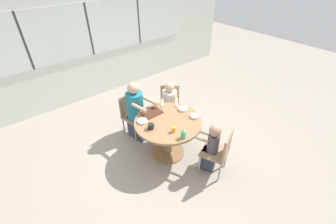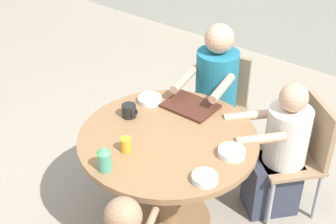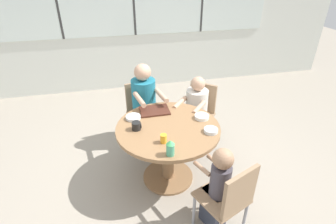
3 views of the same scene
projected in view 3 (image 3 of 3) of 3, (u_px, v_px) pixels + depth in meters
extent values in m
plane|color=gray|center=(168.00, 177.00, 3.20)|extent=(16.00, 16.00, 0.00)
cube|color=silver|center=(134.00, 16.00, 4.85)|extent=(8.40, 0.06, 2.80)
cube|color=silver|center=(134.00, 3.00, 4.71)|extent=(5.20, 0.02, 1.12)
cube|color=#333333|center=(57.00, 6.00, 4.45)|extent=(0.04, 0.01, 1.12)
cube|color=#333333|center=(134.00, 3.00, 4.70)|extent=(0.04, 0.01, 1.12)
cube|color=#333333|center=(202.00, 1.00, 4.95)|extent=(0.04, 0.01, 1.12)
cylinder|color=olive|center=(168.00, 128.00, 2.84)|extent=(1.13, 1.13, 0.04)
cylinder|color=olive|center=(168.00, 155.00, 3.02)|extent=(0.14, 0.14, 0.70)
cylinder|color=olive|center=(168.00, 176.00, 3.19)|extent=(0.60, 0.60, 0.03)
cube|color=#937556|center=(197.00, 117.00, 3.63)|extent=(0.56, 0.56, 0.03)
cube|color=#937556|center=(203.00, 97.00, 3.66)|extent=(0.31, 0.28, 0.42)
cylinder|color=#99999E|center=(203.00, 139.00, 3.54)|extent=(0.03, 0.03, 0.40)
cylinder|color=#99999E|center=(180.00, 132.00, 3.68)|extent=(0.03, 0.03, 0.40)
cylinder|color=#99999E|center=(212.00, 127.00, 3.80)|extent=(0.03, 0.03, 0.40)
cylinder|color=#99999E|center=(190.00, 121.00, 3.94)|extent=(0.03, 0.03, 0.40)
cube|color=#937556|center=(144.00, 115.00, 3.66)|extent=(0.47, 0.47, 0.03)
cube|color=#937556|center=(139.00, 96.00, 3.69)|extent=(0.38, 0.11, 0.42)
cylinder|color=#99999E|center=(160.00, 132.00, 3.69)|extent=(0.03, 0.03, 0.40)
cylinder|color=#99999E|center=(137.00, 137.00, 3.58)|extent=(0.03, 0.03, 0.40)
cylinder|color=#99999E|center=(151.00, 120.00, 3.96)|extent=(0.03, 0.03, 0.40)
cylinder|color=#99999E|center=(130.00, 125.00, 3.84)|extent=(0.03, 0.03, 0.40)
cube|color=#937556|center=(221.00, 197.00, 2.39)|extent=(0.52, 0.52, 0.03)
cube|color=#937556|center=(240.00, 192.00, 2.16)|extent=(0.37, 0.18, 0.42)
cylinder|color=#99999E|center=(194.00, 210.00, 2.54)|extent=(0.03, 0.03, 0.40)
cylinder|color=#99999E|center=(219.00, 194.00, 2.71)|extent=(0.03, 0.03, 0.40)
cylinder|color=#99999E|center=(245.00, 217.00, 2.47)|extent=(0.03, 0.03, 0.40)
cube|color=#333847|center=(193.00, 132.00, 3.66)|extent=(0.43, 0.43, 0.43)
cylinder|color=beige|center=(197.00, 104.00, 3.50)|extent=(0.29, 0.29, 0.41)
sphere|color=tan|center=(198.00, 84.00, 3.35)|extent=(0.19, 0.19, 0.19)
cylinder|color=tan|center=(199.00, 108.00, 3.20)|extent=(0.26, 0.28, 0.06)
cylinder|color=tan|center=(180.00, 103.00, 3.31)|extent=(0.26, 0.28, 0.06)
cube|color=#333847|center=(147.00, 131.00, 3.68)|extent=(0.35, 0.43, 0.43)
cylinder|color=#1E7089|center=(144.00, 99.00, 3.49)|extent=(0.32, 0.32, 0.54)
sphere|color=tan|center=(142.00, 72.00, 3.30)|extent=(0.22, 0.22, 0.22)
cylinder|color=tan|center=(161.00, 95.00, 3.25)|extent=(0.12, 0.35, 0.06)
cylinder|color=tan|center=(139.00, 99.00, 3.15)|extent=(0.12, 0.35, 0.06)
cube|color=#333847|center=(214.00, 207.00, 2.55)|extent=(0.24, 0.27, 0.43)
cylinder|color=#4C4751|center=(220.00, 181.00, 2.34)|extent=(0.18, 0.18, 0.32)
sphere|color=#A37A5B|center=(223.00, 159.00, 2.21)|extent=(0.19, 0.19, 0.19)
cylinder|color=#A37A5B|center=(202.00, 169.00, 2.37)|extent=(0.11, 0.20, 0.04)
cylinder|color=#A37A5B|center=(215.00, 162.00, 2.45)|extent=(0.11, 0.20, 0.04)
cube|color=#472319|center=(154.00, 111.00, 3.11)|extent=(0.34, 0.26, 0.02)
cylinder|color=black|center=(136.00, 126.00, 2.76)|extent=(0.09, 0.09, 0.09)
torus|color=black|center=(141.00, 125.00, 2.77)|extent=(0.01, 0.06, 0.06)
cylinder|color=#4CA57F|center=(170.00, 150.00, 2.39)|extent=(0.08, 0.08, 0.12)
cone|color=#4CB266|center=(170.00, 142.00, 2.35)|extent=(0.08, 0.08, 0.04)
cylinder|color=gold|center=(164.00, 139.00, 2.56)|extent=(0.06, 0.06, 0.09)
cylinder|color=silver|center=(211.00, 130.00, 2.73)|extent=(0.15, 0.15, 0.04)
cylinder|color=silver|center=(133.00, 117.00, 2.96)|extent=(0.17, 0.17, 0.03)
cylinder|color=white|center=(202.00, 117.00, 2.96)|extent=(0.16, 0.16, 0.04)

